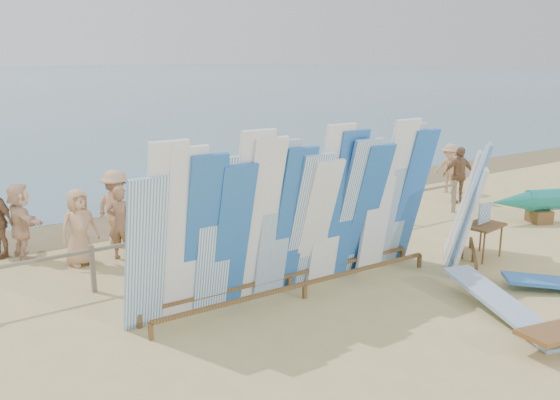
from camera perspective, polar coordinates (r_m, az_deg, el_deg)
ground at (r=10.99m, az=8.29°, el=-9.14°), size 160.00×160.00×0.00m
wet_sand_strip at (r=16.70m, az=-8.65°, el=-1.13°), size 40.00×2.60×0.01m
fence at (r=13.00m, az=-0.59°, el=-2.40°), size 12.08×0.08×0.90m
main_surfboard_rack at (r=10.53m, az=1.73°, el=-1.92°), size 6.25×0.96×3.12m
side_surfboard_rack at (r=12.87m, az=17.50°, el=-0.76°), size 2.08×1.92×2.60m
vendor_table at (r=13.44m, az=18.89°, el=-3.65°), size 0.99×0.77×1.20m
flat_board_b at (r=10.80m, az=20.54°, el=-10.34°), size 1.27×2.74×0.41m
beach_chair_left at (r=14.20m, az=-1.04°, el=-2.54°), size 0.79×0.79×0.90m
beach_chair_right at (r=14.50m, az=0.46°, el=-2.20°), size 0.74×0.76×0.89m
stroller at (r=14.72m, az=3.03°, el=-1.20°), size 0.69×0.90×1.13m
beachgoer_3 at (r=13.88m, az=-15.49°, el=-0.77°), size 0.89×1.24×1.77m
beachgoer_4 at (r=14.21m, az=-10.77°, el=0.03°), size 1.19×0.87×1.87m
beachgoer_0 at (r=12.88m, az=-18.78°, el=-2.49°), size 0.84×0.49×1.62m
beachgoer_2 at (r=13.93m, az=-8.34°, el=-0.83°), size 0.41×0.77×1.55m
beachgoer_11 at (r=13.78m, az=-23.69°, el=-1.84°), size 0.64×1.56×1.64m
beachgoer_6 at (r=14.80m, az=4.82°, el=0.62°), size 0.52×0.92×1.79m
beachgoer_1 at (r=12.99m, az=-15.08°, el=-2.13°), size 0.65×0.62×1.60m
beachgoer_extra_0 at (r=19.42m, az=15.99°, el=2.95°), size 0.68×1.08×1.56m
beachgoer_5 at (r=15.18m, az=-9.90°, el=0.39°), size 1.54×0.87×1.58m
beachgoer_10 at (r=18.21m, az=16.80°, el=2.35°), size 1.06×0.75×1.65m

